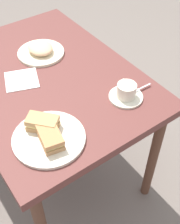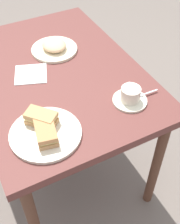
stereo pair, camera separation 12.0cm
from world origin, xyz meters
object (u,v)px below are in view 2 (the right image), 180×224
Objects in this scene: coffee_saucer at (130,100)px; coffee_cup at (131,94)px; napkin at (31,74)px; sandwich_front at (46,132)px; sandwich_plate at (46,134)px; side_plate at (54,49)px; spoon at (145,94)px; dining_table at (55,84)px; sandwich_back at (41,118)px.

coffee_cup reaches higher than coffee_saucer.
sandwich_front is at bearing -11.20° from napkin.
side_plate is at bearing 153.93° from sandwich_plate.
coffee_saucer is 0.53m from side_plate.
dining_table is at bearing -140.69° from spoon.
coffee_cup is 0.53m from side_plate.
side_plate is at bearing 156.21° from dining_table.
side_plate is at bearing 154.45° from sandwich_front.
sandwich_front reaches higher than coffee_saucer.
coffee_saucer is 0.08m from spoon.
dining_table is 0.42m from coffee_saucer.
sandwich_plate is 0.39m from napkin.
sandwich_plate is at bearing -88.67° from coffee_saucer.
sandwich_back is (-0.07, 0.01, 0.00)m from sandwich_front.
coffee_cup is (-0.03, 0.40, 0.00)m from sandwich_front.
napkin is at bearing 168.80° from sandwich_front.
coffee_saucer is at bearing -26.06° from coffee_cup.
coffee_cup is at bearing 15.28° from side_plate.
coffee_saucer is (-0.03, 0.40, -0.03)m from sandwich_front.
sandwich_plate is at bearing -27.07° from dining_table.
spoon is at bearing 93.50° from sandwich_front.
coffee_cup is at bearing -92.50° from spoon.
coffee_saucer is 1.40× the size of coffee_cup.
side_plate is (-0.54, 0.26, -0.03)m from sandwich_front.
coffee_cup reaches higher than side_plate.
coffee_cup is (0.04, 0.39, 0.00)m from sandwich_back.
sandwich_front is 0.92× the size of coffee_saucer.
side_plate is (-0.52, 0.25, 0.00)m from sandwich_plate.
sandwich_plate is 0.40m from coffee_cup.
side_plate is at bearing -164.72° from coffee_cup.
sandwich_plate is 1.17× the size of side_plate.
sandwich_back is 0.39m from coffee_cup.
sandwich_plate is 1.87× the size of coffee_saucer.
spoon is at bearing 84.36° from sandwich_back.
dining_table is at bearing 152.93° from sandwich_plate.
spoon is 0.55m from napkin.
coffee_cup is at bearing 94.64° from sandwich_front.
napkin is (-0.41, 0.08, -0.04)m from sandwich_front.
spoon is at bearing 22.81° from side_plate.
sandwich_plate is 2.62× the size of coffee_cup.
side_plate reaches higher than napkin.
sandwich_front is at bearing -85.36° from coffee_cup.
coffee_cup reaches higher than spoon.
sandwich_plate reaches higher than coffee_saucer.
side_plate is at bearing 152.05° from sandwich_back.
sandwich_front is at bearing -26.29° from dining_table.
sandwich_back is at bearing 171.42° from sandwich_front.
napkin is at bearing -139.73° from coffee_cup.
napkin is at bearing -52.97° from side_plate.
coffee_cup is 0.45× the size of side_plate.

